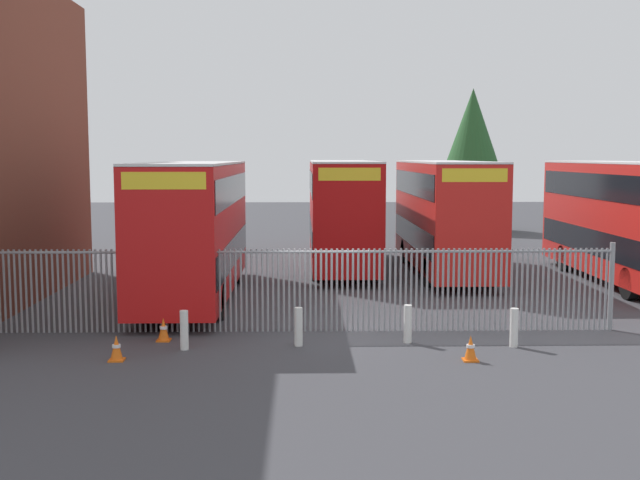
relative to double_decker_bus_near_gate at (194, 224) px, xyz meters
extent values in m
plane|color=#3D3D42|center=(4.03, 3.16, -2.42)|extent=(100.00, 100.00, 0.00)
cylinder|color=gray|center=(-4.30, -4.84, -1.32)|extent=(0.06, 0.06, 2.20)
cylinder|color=gray|center=(-4.16, -4.84, -1.32)|extent=(0.06, 0.06, 2.20)
cylinder|color=gray|center=(-4.02, -4.84, -1.32)|extent=(0.06, 0.06, 2.20)
cylinder|color=gray|center=(-3.88, -4.84, -1.32)|extent=(0.06, 0.06, 2.20)
cylinder|color=gray|center=(-3.74, -4.84, -1.32)|extent=(0.06, 0.06, 2.20)
cylinder|color=gray|center=(-3.60, -4.84, -1.32)|extent=(0.06, 0.06, 2.20)
cylinder|color=gray|center=(-3.46, -4.84, -1.32)|extent=(0.06, 0.06, 2.20)
cylinder|color=gray|center=(-3.32, -4.84, -1.32)|extent=(0.06, 0.06, 2.20)
cylinder|color=gray|center=(-3.18, -4.84, -1.32)|extent=(0.06, 0.06, 2.20)
cylinder|color=gray|center=(-3.04, -4.84, -1.32)|extent=(0.06, 0.06, 2.20)
cylinder|color=gray|center=(-2.90, -4.84, -1.32)|extent=(0.06, 0.06, 2.20)
cylinder|color=gray|center=(-2.76, -4.84, -1.32)|extent=(0.06, 0.06, 2.20)
cylinder|color=gray|center=(-2.62, -4.84, -1.32)|extent=(0.06, 0.06, 2.20)
cylinder|color=gray|center=(-2.48, -4.84, -1.32)|extent=(0.06, 0.06, 2.20)
cylinder|color=gray|center=(-2.34, -4.84, -1.32)|extent=(0.06, 0.06, 2.20)
cylinder|color=gray|center=(-2.20, -4.84, -1.32)|extent=(0.06, 0.06, 2.20)
cylinder|color=gray|center=(-2.06, -4.84, -1.32)|extent=(0.06, 0.06, 2.20)
cylinder|color=gray|center=(-1.92, -4.84, -1.32)|extent=(0.06, 0.06, 2.20)
cylinder|color=gray|center=(-1.78, -4.84, -1.32)|extent=(0.06, 0.06, 2.20)
cylinder|color=gray|center=(-1.64, -4.84, -1.32)|extent=(0.06, 0.06, 2.20)
cylinder|color=gray|center=(-1.50, -4.84, -1.32)|extent=(0.06, 0.06, 2.20)
cylinder|color=gray|center=(-1.36, -4.84, -1.32)|extent=(0.06, 0.06, 2.20)
cylinder|color=gray|center=(-1.22, -4.84, -1.32)|extent=(0.06, 0.06, 2.20)
cylinder|color=gray|center=(-1.08, -4.84, -1.32)|extent=(0.06, 0.06, 2.20)
cylinder|color=gray|center=(-0.94, -4.84, -1.32)|extent=(0.06, 0.06, 2.20)
cylinder|color=gray|center=(-0.80, -4.84, -1.32)|extent=(0.06, 0.06, 2.20)
cylinder|color=gray|center=(-0.66, -4.84, -1.32)|extent=(0.06, 0.06, 2.20)
cylinder|color=gray|center=(-0.52, -4.84, -1.32)|extent=(0.06, 0.06, 2.20)
cylinder|color=gray|center=(-0.37, -4.84, -1.32)|extent=(0.06, 0.06, 2.20)
cylinder|color=gray|center=(-0.23, -4.84, -1.32)|extent=(0.06, 0.06, 2.20)
cylinder|color=gray|center=(-0.09, -4.84, -1.32)|extent=(0.06, 0.06, 2.20)
cylinder|color=gray|center=(0.05, -4.84, -1.32)|extent=(0.06, 0.06, 2.20)
cylinder|color=gray|center=(0.19, -4.84, -1.32)|extent=(0.06, 0.06, 2.20)
cylinder|color=gray|center=(0.33, -4.84, -1.32)|extent=(0.06, 0.06, 2.20)
cylinder|color=gray|center=(0.47, -4.84, -1.32)|extent=(0.06, 0.06, 2.20)
cylinder|color=gray|center=(0.61, -4.84, -1.32)|extent=(0.06, 0.06, 2.20)
cylinder|color=gray|center=(0.75, -4.84, -1.32)|extent=(0.06, 0.06, 2.20)
cylinder|color=gray|center=(0.89, -4.84, -1.32)|extent=(0.06, 0.06, 2.20)
cylinder|color=gray|center=(1.03, -4.84, -1.32)|extent=(0.06, 0.06, 2.20)
cylinder|color=gray|center=(1.17, -4.84, -1.32)|extent=(0.06, 0.06, 2.20)
cylinder|color=gray|center=(1.31, -4.84, -1.32)|extent=(0.06, 0.06, 2.20)
cylinder|color=gray|center=(1.45, -4.84, -1.32)|extent=(0.06, 0.06, 2.20)
cylinder|color=gray|center=(1.59, -4.84, -1.32)|extent=(0.06, 0.06, 2.20)
cylinder|color=gray|center=(1.73, -4.84, -1.32)|extent=(0.06, 0.06, 2.20)
cylinder|color=gray|center=(1.87, -4.84, -1.32)|extent=(0.06, 0.06, 2.20)
cylinder|color=gray|center=(2.01, -4.84, -1.32)|extent=(0.06, 0.06, 2.20)
cylinder|color=gray|center=(2.15, -4.84, -1.32)|extent=(0.06, 0.06, 2.20)
cylinder|color=gray|center=(2.29, -4.84, -1.32)|extent=(0.06, 0.06, 2.20)
cylinder|color=gray|center=(2.43, -4.84, -1.32)|extent=(0.06, 0.06, 2.20)
cylinder|color=gray|center=(2.57, -4.84, -1.32)|extent=(0.06, 0.06, 2.20)
cylinder|color=gray|center=(2.71, -4.84, -1.32)|extent=(0.06, 0.06, 2.20)
cylinder|color=gray|center=(2.85, -4.84, -1.32)|extent=(0.06, 0.06, 2.20)
cylinder|color=gray|center=(2.99, -4.84, -1.32)|extent=(0.06, 0.06, 2.20)
cylinder|color=gray|center=(3.13, -4.84, -1.32)|extent=(0.06, 0.06, 2.20)
cylinder|color=gray|center=(3.27, -4.84, -1.32)|extent=(0.06, 0.06, 2.20)
cylinder|color=gray|center=(3.41, -4.84, -1.32)|extent=(0.06, 0.06, 2.20)
cylinder|color=gray|center=(3.55, -4.84, -1.32)|extent=(0.06, 0.06, 2.20)
cylinder|color=gray|center=(3.69, -4.84, -1.32)|extent=(0.06, 0.06, 2.20)
cylinder|color=gray|center=(3.83, -4.84, -1.32)|extent=(0.06, 0.06, 2.20)
cylinder|color=gray|center=(3.97, -4.84, -1.32)|extent=(0.06, 0.06, 2.20)
cylinder|color=gray|center=(4.11, -4.84, -1.32)|extent=(0.06, 0.06, 2.20)
cylinder|color=gray|center=(4.25, -4.84, -1.32)|extent=(0.06, 0.06, 2.20)
cylinder|color=gray|center=(4.39, -4.84, -1.32)|extent=(0.06, 0.06, 2.20)
cylinder|color=gray|center=(4.53, -4.84, -1.32)|extent=(0.06, 0.06, 2.20)
cylinder|color=gray|center=(4.67, -4.84, -1.32)|extent=(0.06, 0.06, 2.20)
cylinder|color=gray|center=(4.81, -4.84, -1.32)|extent=(0.06, 0.06, 2.20)
cylinder|color=gray|center=(4.95, -4.84, -1.32)|extent=(0.06, 0.06, 2.20)
cylinder|color=gray|center=(5.09, -4.84, -1.32)|extent=(0.06, 0.06, 2.20)
cylinder|color=gray|center=(5.23, -4.84, -1.32)|extent=(0.06, 0.06, 2.20)
cylinder|color=gray|center=(5.37, -4.84, -1.32)|extent=(0.06, 0.06, 2.20)
cylinder|color=gray|center=(5.51, -4.84, -1.32)|extent=(0.06, 0.06, 2.20)
cylinder|color=gray|center=(5.65, -4.84, -1.32)|extent=(0.06, 0.06, 2.20)
cylinder|color=gray|center=(5.79, -4.84, -1.32)|extent=(0.06, 0.06, 2.20)
cylinder|color=gray|center=(5.93, -4.84, -1.32)|extent=(0.06, 0.06, 2.20)
cylinder|color=gray|center=(6.07, -4.84, -1.32)|extent=(0.06, 0.06, 2.20)
cylinder|color=gray|center=(6.21, -4.84, -1.32)|extent=(0.06, 0.06, 2.20)
cylinder|color=gray|center=(6.35, -4.84, -1.32)|extent=(0.06, 0.06, 2.20)
cylinder|color=gray|center=(6.49, -4.84, -1.32)|extent=(0.06, 0.06, 2.20)
cylinder|color=gray|center=(6.63, -4.84, -1.32)|extent=(0.06, 0.06, 2.20)
cylinder|color=gray|center=(6.77, -4.84, -1.32)|extent=(0.06, 0.06, 2.20)
cylinder|color=gray|center=(6.91, -4.84, -1.32)|extent=(0.06, 0.06, 2.20)
cylinder|color=gray|center=(7.05, -4.84, -1.32)|extent=(0.06, 0.06, 2.20)
cylinder|color=gray|center=(7.19, -4.84, -1.32)|extent=(0.06, 0.06, 2.20)
cylinder|color=gray|center=(7.33, -4.84, -1.32)|extent=(0.06, 0.06, 2.20)
cylinder|color=gray|center=(7.48, -4.84, -1.32)|extent=(0.06, 0.06, 2.20)
cylinder|color=gray|center=(7.62, -4.84, -1.32)|extent=(0.06, 0.06, 2.20)
cylinder|color=gray|center=(7.76, -4.84, -1.32)|extent=(0.06, 0.06, 2.20)
cylinder|color=gray|center=(7.90, -4.84, -1.32)|extent=(0.06, 0.06, 2.20)
cylinder|color=gray|center=(8.04, -4.84, -1.32)|extent=(0.06, 0.06, 2.20)
cylinder|color=gray|center=(8.18, -4.84, -1.32)|extent=(0.06, 0.06, 2.20)
cylinder|color=gray|center=(8.32, -4.84, -1.32)|extent=(0.06, 0.06, 2.20)
cylinder|color=gray|center=(8.46, -4.84, -1.32)|extent=(0.06, 0.06, 2.20)
cylinder|color=gray|center=(8.60, -4.84, -1.32)|extent=(0.06, 0.06, 2.20)
cylinder|color=gray|center=(8.74, -4.84, -1.32)|extent=(0.06, 0.06, 2.20)
cylinder|color=gray|center=(8.88, -4.84, -1.32)|extent=(0.06, 0.06, 2.20)
cylinder|color=gray|center=(9.02, -4.84, -1.32)|extent=(0.06, 0.06, 2.20)
cylinder|color=gray|center=(9.16, -4.84, -1.32)|extent=(0.06, 0.06, 2.20)
cylinder|color=gray|center=(9.30, -4.84, -1.32)|extent=(0.06, 0.06, 2.20)
cylinder|color=gray|center=(9.44, -4.84, -1.32)|extent=(0.06, 0.06, 2.20)
cylinder|color=gray|center=(9.58, -4.84, -1.32)|extent=(0.06, 0.06, 2.20)
cylinder|color=gray|center=(9.72, -4.84, -1.32)|extent=(0.06, 0.06, 2.20)
cylinder|color=gray|center=(9.86, -4.84, -1.32)|extent=(0.06, 0.06, 2.20)
cylinder|color=gray|center=(10.00, -4.84, -1.32)|extent=(0.06, 0.06, 2.20)
cylinder|color=gray|center=(10.14, -4.84, -1.32)|extent=(0.06, 0.06, 2.20)
cylinder|color=gray|center=(10.28, -4.84, -1.32)|extent=(0.06, 0.06, 2.20)
cylinder|color=gray|center=(10.42, -4.84, -1.32)|extent=(0.06, 0.06, 2.20)
cylinder|color=gray|center=(10.56, -4.84, -1.32)|extent=(0.06, 0.06, 2.20)
cylinder|color=gray|center=(10.70, -4.84, -1.32)|extent=(0.06, 0.06, 2.20)
cylinder|color=gray|center=(10.84, -4.84, -1.32)|extent=(0.06, 0.06, 2.20)
cylinder|color=gray|center=(10.98, -4.84, -1.32)|extent=(0.06, 0.06, 2.20)
cylinder|color=gray|center=(11.12, -4.84, -1.32)|extent=(0.06, 0.06, 2.20)
cylinder|color=gray|center=(11.26, -4.84, -1.32)|extent=(0.06, 0.06, 2.20)
cylinder|color=gray|center=(11.40, -4.84, -1.32)|extent=(0.06, 0.06, 2.20)
cylinder|color=gray|center=(11.54, -4.84, -1.32)|extent=(0.06, 0.06, 2.20)
cylinder|color=gray|center=(11.68, -4.84, -1.32)|extent=(0.06, 0.06, 2.20)
cylinder|color=gray|center=(3.55, -4.84, -0.30)|extent=(16.26, 0.07, 0.07)
cylinder|color=gray|center=(11.68, -4.84, -1.25)|extent=(0.14, 0.14, 2.35)
cube|color=red|center=(0.00, 0.01, -0.07)|extent=(2.50, 10.80, 4.00)
cube|color=black|center=(0.00, 0.01, -0.87)|extent=(2.54, 10.37, 0.90)
cube|color=black|center=(0.00, 0.01, 1.13)|extent=(2.54, 10.37, 0.90)
cube|color=yellow|center=(0.00, -5.34, 1.58)|extent=(2.12, 0.12, 0.44)
cube|color=silver|center=(0.00, 0.01, 1.96)|extent=(2.50, 10.80, 0.08)
cylinder|color=black|center=(-1.10, -3.34, -1.90)|extent=(0.30, 1.04, 1.04)
cylinder|color=black|center=(1.10, -3.34, -1.90)|extent=(0.30, 1.04, 1.04)
cylinder|color=black|center=(-1.10, 2.98, -1.90)|extent=(0.30, 1.04, 1.04)
cylinder|color=black|center=(1.10, 2.98, -1.90)|extent=(0.30, 1.04, 1.04)
cube|color=red|center=(15.12, 2.85, -0.07)|extent=(2.50, 10.80, 4.00)
cube|color=black|center=(15.12, 2.85, -0.87)|extent=(2.54, 10.37, 0.90)
cube|color=black|center=(15.12, 2.85, 1.13)|extent=(2.54, 10.37, 0.90)
cube|color=silver|center=(15.12, 2.85, 1.96)|extent=(2.50, 10.80, 0.08)
cylinder|color=black|center=(14.02, -0.50, -1.90)|extent=(0.30, 1.04, 1.04)
cylinder|color=black|center=(14.02, 5.82, -1.90)|extent=(0.30, 1.04, 1.04)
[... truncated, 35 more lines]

